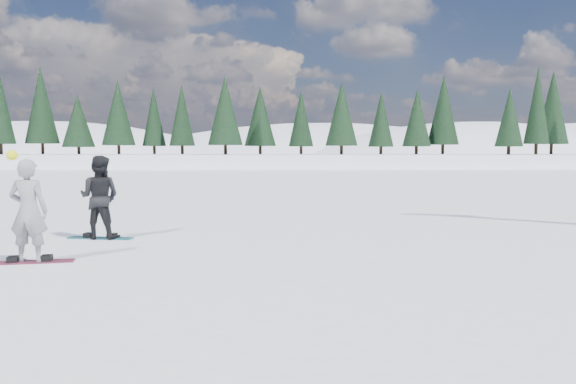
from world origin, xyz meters
name	(u,v)px	position (x,y,z in m)	size (l,w,h in m)	color
ground	(66,253)	(0.00, 0.00, 0.00)	(420.00, 420.00, 0.00)	white
alpine_backdrop	(234,195)	(-11.72, 189.18, -13.98)	(412.50, 227.00, 53.20)	white
snowboarder_woman	(28,211)	(-0.29, -0.93, 0.94)	(0.70, 0.47, 2.02)	gray
snowboarder_man	(99,197)	(0.10, 1.80, 0.95)	(0.92, 0.72, 1.89)	black
snowboard_woman	(30,262)	(-0.29, -0.93, 0.01)	(1.50, 0.28, 0.03)	maroon
snowboard_man	(100,238)	(0.10, 1.80, 0.01)	(1.50, 0.28, 0.03)	teal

